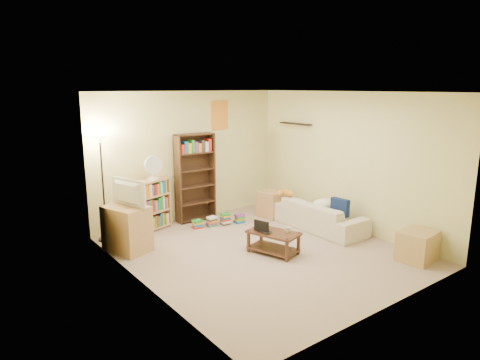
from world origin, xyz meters
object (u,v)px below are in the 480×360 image
(end_cabinet, at_px, (417,246))
(mug, at_px, (288,230))
(coffee_table, at_px, (273,240))
(television, at_px, (125,193))
(short_bookshelf, at_px, (151,205))
(laptop, at_px, (265,230))
(desk_fan, at_px, (153,167))
(tv_stand, at_px, (127,229))
(sofa, at_px, (320,216))
(tabby_cat, at_px, (286,193))
(side_table, at_px, (272,204))
(tall_bookshelf, at_px, (195,175))
(floor_lamp, at_px, (101,157))

(end_cabinet, bearing_deg, mug, 135.34)
(coffee_table, relative_size, television, 1.19)
(coffee_table, relative_size, short_bookshelf, 0.94)
(laptop, relative_size, desk_fan, 0.86)
(tv_stand, distance_m, desk_fan, 1.33)
(desk_fan, bearing_deg, short_bookshelf, 139.01)
(sofa, bearing_deg, tabby_cat, 18.61)
(side_table, bearing_deg, mug, -123.81)
(sofa, distance_m, tall_bookshelf, 2.48)
(tall_bookshelf, bearing_deg, tv_stand, -154.67)
(laptop, distance_m, floor_lamp, 2.95)
(mug, distance_m, floor_lamp, 3.27)
(coffee_table, distance_m, short_bookshelf, 2.44)
(laptop, relative_size, floor_lamp, 0.21)
(laptop, bearing_deg, floor_lamp, 47.73)
(television, height_order, floor_lamp, floor_lamp)
(sofa, height_order, laptop, sofa)
(tv_stand, bearing_deg, tabby_cat, -25.57)
(laptop, bearing_deg, tv_stand, 57.89)
(tabby_cat, relative_size, tv_stand, 0.55)
(sofa, distance_m, desk_fan, 3.16)
(sofa, bearing_deg, coffee_table, 104.64)
(television, bearing_deg, short_bookshelf, -64.13)
(tall_bookshelf, bearing_deg, mug, -81.64)
(sofa, height_order, mug, sofa)
(tall_bookshelf, height_order, floor_lamp, floor_lamp)
(sofa, bearing_deg, tv_stand, 71.83)
(coffee_table, distance_m, side_table, 1.95)
(mug, distance_m, end_cabinet, 1.96)
(floor_lamp, xyz_separation_m, side_table, (3.16, -0.67, -1.18))
(laptop, relative_size, tall_bookshelf, 0.22)
(sofa, relative_size, short_bookshelf, 1.91)
(sofa, xyz_separation_m, laptop, (-1.51, -0.23, 0.11))
(short_bookshelf, xyz_separation_m, floor_lamp, (-0.87, -0.04, 0.98))
(desk_fan, bearing_deg, coffee_table, -65.53)
(desk_fan, bearing_deg, laptop, -65.70)
(coffee_table, relative_size, side_table, 1.69)
(tall_bookshelf, distance_m, floor_lamp, 1.89)
(laptop, bearing_deg, end_cabinet, -129.89)
(tv_stand, xyz_separation_m, television, (0.00, 0.00, 0.58))
(sofa, height_order, short_bookshelf, short_bookshelf)
(television, bearing_deg, desk_fan, -67.82)
(mug, distance_m, short_bookshelf, 2.64)
(television, height_order, side_table, television)
(tall_bookshelf, bearing_deg, tabby_cat, -38.92)
(coffee_table, xyz_separation_m, television, (-1.80, 1.47, 0.74))
(sofa, relative_size, coffee_table, 2.02)
(laptop, distance_m, television, 2.28)
(floor_lamp, bearing_deg, short_bookshelf, 2.47)
(tv_stand, bearing_deg, short_bookshelf, 25.87)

